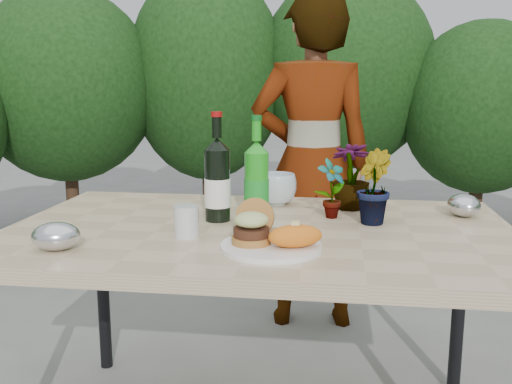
# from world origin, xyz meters

# --- Properties ---
(patio_table) EXTENTS (1.60, 1.00, 0.75)m
(patio_table) POSITION_xyz_m (0.00, 0.00, 0.69)
(patio_table) COLOR tan
(patio_table) RESTS_ON ground
(shrub_hedge) EXTENTS (6.94, 5.11, 2.10)m
(shrub_hedge) POSITION_xyz_m (0.01, 1.68, 1.14)
(shrub_hedge) COLOR #382316
(shrub_hedge) RESTS_ON ground
(dinner_plate) EXTENTS (0.28, 0.28, 0.01)m
(dinner_plate) POSITION_xyz_m (0.06, -0.23, 0.76)
(dinner_plate) COLOR white
(dinner_plate) RESTS_ON patio_table
(burger_stack) EXTENTS (0.11, 0.16, 0.11)m
(burger_stack) POSITION_xyz_m (0.01, -0.22, 0.81)
(burger_stack) COLOR #B7722D
(burger_stack) RESTS_ON dinner_plate
(sweet_potato) EXTENTS (0.17, 0.12, 0.06)m
(sweet_potato) POSITION_xyz_m (0.13, -0.25, 0.80)
(sweet_potato) COLOR orange
(sweet_potato) RESTS_ON dinner_plate
(grilled_veg) EXTENTS (0.08, 0.05, 0.03)m
(grilled_veg) POSITION_xyz_m (0.08, -0.14, 0.78)
(grilled_veg) COLOR olive
(grilled_veg) RESTS_ON dinner_plate
(wine_bottle) EXTENTS (0.09, 0.09, 0.36)m
(wine_bottle) POSITION_xyz_m (-0.15, 0.07, 0.88)
(wine_bottle) COLOR black
(wine_bottle) RESTS_ON patio_table
(sparkling_water) EXTENTS (0.08, 0.08, 0.35)m
(sparkling_water) POSITION_xyz_m (-0.03, 0.12, 0.88)
(sparkling_water) COLOR #1F961B
(sparkling_water) RESTS_ON patio_table
(plastic_cup) EXTENTS (0.07, 0.07, 0.09)m
(plastic_cup) POSITION_xyz_m (-0.20, -0.14, 0.80)
(plastic_cup) COLOR silver
(plastic_cup) RESTS_ON patio_table
(seedling_left) EXTENTS (0.13, 0.12, 0.20)m
(seedling_left) POSITION_xyz_m (0.22, 0.16, 0.85)
(seedling_left) COLOR #295A1F
(seedling_left) RESTS_ON patio_table
(seedling_mid) EXTENTS (0.13, 0.15, 0.24)m
(seedling_mid) POSITION_xyz_m (0.35, 0.11, 0.87)
(seedling_mid) COLOR #2C591E
(seedling_mid) RESTS_ON patio_table
(seedling_right) EXTENTS (0.17, 0.17, 0.24)m
(seedling_right) POSITION_xyz_m (0.29, 0.31, 0.87)
(seedling_right) COLOR #25591E
(seedling_right) RESTS_ON patio_table
(blue_bowl) EXTENTS (0.20, 0.20, 0.12)m
(blue_bowl) POSITION_xyz_m (0.02, 0.35, 0.81)
(blue_bowl) COLOR silver
(blue_bowl) RESTS_ON patio_table
(foil_packet_left) EXTENTS (0.15, 0.14, 0.08)m
(foil_packet_left) POSITION_xyz_m (-0.52, -0.32, 0.79)
(foil_packet_left) COLOR silver
(foil_packet_left) RESTS_ON patio_table
(foil_packet_right) EXTENTS (0.13, 0.15, 0.08)m
(foil_packet_right) POSITION_xyz_m (0.67, 0.25, 0.79)
(foil_packet_right) COLOR silver
(foil_packet_right) RESTS_ON patio_table
(person) EXTENTS (0.64, 0.47, 1.63)m
(person) POSITION_xyz_m (0.12, 1.02, 0.81)
(person) COLOR #9B704D
(person) RESTS_ON ground
(terracotta_pot) EXTENTS (0.17, 0.17, 0.14)m
(terracotta_pot) POSITION_xyz_m (-1.38, 2.04, 0.07)
(terracotta_pot) COLOR #B45E2E
(terracotta_pot) RESTS_ON ground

